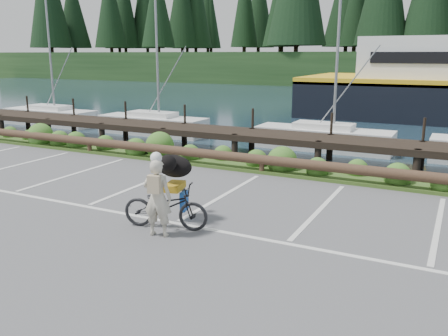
{
  "coord_description": "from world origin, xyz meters",
  "views": [
    {
      "loc": [
        5.43,
        -8.74,
        3.64
      ],
      "look_at": [
        0.67,
        0.67,
        1.1
      ],
      "focal_mm": 38.0,
      "sensor_mm": 36.0,
      "label": 1
    }
  ],
  "objects": [
    {
      "name": "ground",
      "position": [
        0.0,
        0.0,
        0.0
      ],
      "size": [
        72.0,
        72.0,
        0.0
      ],
      "primitive_type": "plane",
      "color": "#505052"
    },
    {
      "name": "harbor_backdrop",
      "position": [
        0.4,
        78.42,
        -0.0
      ],
      "size": [
        170.0,
        160.0,
        30.0
      ],
      "color": "#162937",
      "rests_on": "ground"
    },
    {
      "name": "vegetation_strip",
      "position": [
        0.0,
        5.3,
        0.05
      ],
      "size": [
        34.0,
        1.6,
        0.1
      ],
      "primitive_type": "cube",
      "color": "#3D5B21",
      "rests_on": "ground"
    },
    {
      "name": "log_rail",
      "position": [
        0.0,
        4.6,
        0.0
      ],
      "size": [
        32.0,
        0.3,
        0.6
      ],
      "primitive_type": null,
      "color": "#443021",
      "rests_on": "ground"
    },
    {
      "name": "bicycle",
      "position": [
        -0.02,
        -0.74,
        0.49
      ],
      "size": [
        1.97,
        1.06,
        0.98
      ],
      "primitive_type": "imported",
      "rotation": [
        0.0,
        0.0,
        1.8
      ],
      "color": "black",
      "rests_on": "ground"
    },
    {
      "name": "cyclist",
      "position": [
        0.08,
        -1.16,
        0.81
      ],
      "size": [
        0.66,
        0.51,
        1.62
      ],
      "primitive_type": "imported",
      "rotation": [
        0.0,
        0.0,
        3.37
      ],
      "color": "beige",
      "rests_on": "ground"
    },
    {
      "name": "dog",
      "position": [
        -0.15,
        -0.15,
        1.23
      ],
      "size": [
        0.62,
        0.95,
        0.51
      ],
      "primitive_type": "ellipsoid",
      "rotation": [
        0.0,
        0.0,
        1.8
      ],
      "color": "black",
      "rests_on": "bicycle"
    }
  ]
}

